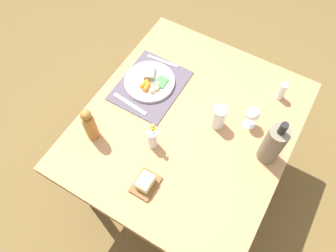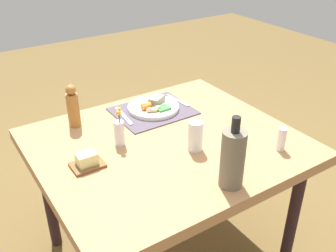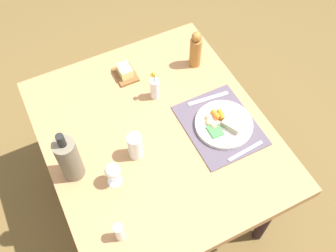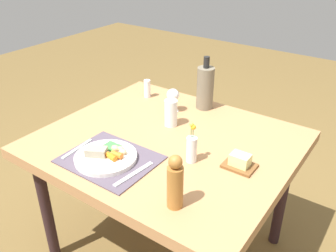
# 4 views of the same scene
# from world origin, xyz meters

# --- Properties ---
(ground_plane) EXTENTS (8.00, 8.00, 0.00)m
(ground_plane) POSITION_xyz_m (0.00, 0.00, 0.00)
(ground_plane) COLOR brown
(dining_table) EXTENTS (1.14, 0.99, 0.71)m
(dining_table) POSITION_xyz_m (0.00, 0.00, 0.64)
(dining_table) COLOR #B07D4F
(dining_table) RESTS_ON ground_plane
(placemat) EXTENTS (0.39, 0.31, 0.01)m
(placemat) POSITION_xyz_m (-0.10, -0.28, 0.72)
(placemat) COLOR #534856
(placemat) RESTS_ON dining_table
(dinner_plate) EXTENTS (0.27, 0.27, 0.05)m
(dinner_plate) POSITION_xyz_m (-0.11, -0.29, 0.73)
(dinner_plate) COLOR white
(dinner_plate) RESTS_ON placemat
(fork) EXTENTS (0.03, 0.18, 0.00)m
(fork) POSITION_xyz_m (-0.27, -0.31, 0.72)
(fork) COLOR silver
(fork) RESTS_ON placemat
(knife) EXTENTS (0.04, 0.21, 0.00)m
(knife) POSITION_xyz_m (0.06, -0.31, 0.72)
(knife) COLOR silver
(knife) RESTS_ON placemat
(pepper_mill) EXTENTS (0.06, 0.06, 0.21)m
(pepper_mill) POSITION_xyz_m (0.29, -0.36, 0.81)
(pepper_mill) COLOR #A56B2E
(pepper_mill) RESTS_ON dining_table
(flower_vase) EXTENTS (0.05, 0.05, 0.18)m
(flower_vase) POSITION_xyz_m (0.19, -0.09, 0.78)
(flower_vase) COLOR silver
(flower_vase) RESTS_ON dining_table
(cooler_bottle) EXTENTS (0.09, 0.09, 0.29)m
(cooler_bottle) POSITION_xyz_m (-0.03, 0.40, 0.83)
(cooler_bottle) COLOR #6F6653
(cooler_bottle) RESTS_ON dining_table
(butter_dish) EXTENTS (0.13, 0.10, 0.06)m
(butter_dish) POSITION_xyz_m (0.38, -0.01, 0.74)
(butter_dish) COLOR brown
(butter_dish) RESTS_ON dining_table
(wine_glass) EXTENTS (0.07, 0.07, 0.13)m
(wine_glass) POSITION_xyz_m (-0.15, 0.26, 0.80)
(wine_glass) COLOR white
(wine_glass) RESTS_ON dining_table
(water_tumbler) EXTENTS (0.06, 0.06, 0.14)m
(water_tumbler) POSITION_xyz_m (-0.07, 0.13, 0.77)
(water_tumbler) COLOR silver
(water_tumbler) RESTS_ON dining_table
(salt_shaker) EXTENTS (0.04, 0.04, 0.10)m
(salt_shaker) POSITION_xyz_m (-0.38, 0.33, 0.76)
(salt_shaker) COLOR white
(salt_shaker) RESTS_ON dining_table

